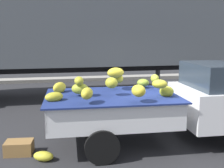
# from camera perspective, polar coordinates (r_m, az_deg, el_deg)

# --- Properties ---
(ground) EXTENTS (220.00, 220.00, 0.00)m
(ground) POSITION_cam_1_polar(r_m,az_deg,el_deg) (6.42, 12.42, -10.93)
(ground) COLOR #28282B
(curb_strip) EXTENTS (80.00, 0.80, 0.16)m
(curb_strip) POSITION_cam_1_polar(r_m,az_deg,el_deg) (14.23, -0.83, 1.26)
(curb_strip) COLOR gray
(curb_strip) RESTS_ON ground
(pickup_truck) EXTENTS (4.77, 1.91, 1.70)m
(pickup_truck) POSITION_cam_1_polar(r_m,az_deg,el_deg) (6.15, 17.10, -3.47)
(pickup_truck) COLOR white
(pickup_truck) RESTS_ON ground
(semi_trailer) EXTENTS (12.02, 2.72, 3.95)m
(semi_trailer) POSITION_cam_1_polar(r_m,az_deg,el_deg) (10.12, -8.61, 11.51)
(semi_trailer) COLOR #4C5156
(semi_trailer) RESTS_ON ground
(fallen_banana_bunch_near_tailgate) EXTENTS (0.44, 0.36, 0.18)m
(fallen_banana_bunch_near_tailgate) POSITION_cam_1_polar(r_m,az_deg,el_deg) (5.33, -14.22, -14.50)
(fallen_banana_bunch_near_tailgate) COLOR gold
(fallen_banana_bunch_near_tailgate) RESTS_ON ground
(produce_crate) EXTENTS (0.55, 0.41, 0.26)m
(produce_crate) POSITION_cam_1_polar(r_m,az_deg,el_deg) (5.72, -18.96, -12.54)
(produce_crate) COLOR olive
(produce_crate) RESTS_ON ground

